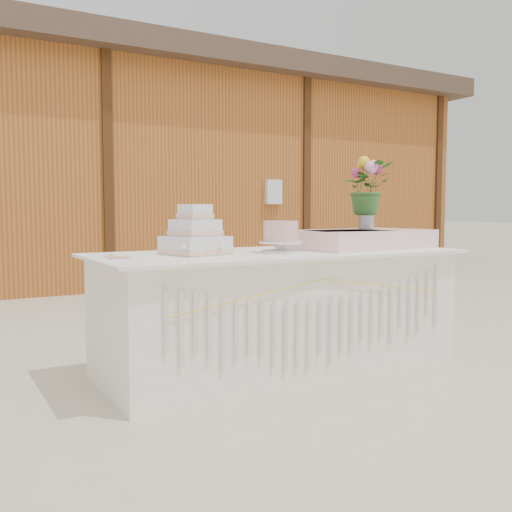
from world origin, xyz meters
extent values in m
plane|color=beige|center=(0.00, 0.00, 0.00)|extent=(80.00, 80.00, 0.00)
cube|color=#AB5823|center=(0.00, 6.00, 1.50)|extent=(12.00, 4.00, 3.00)
cube|color=#453326|center=(0.00, 6.00, 3.15)|extent=(12.60, 4.60, 0.30)
cube|color=white|center=(0.00, 0.00, 0.38)|extent=(2.28, 0.88, 0.75)
cube|color=white|center=(0.00, 0.00, 0.76)|extent=(2.40, 1.00, 0.02)
cube|color=white|center=(-0.57, 0.04, 0.83)|extent=(0.39, 0.39, 0.11)
cube|color=#FFBAA1|center=(-0.57, 0.04, 0.79)|extent=(0.41, 0.41, 0.03)
cube|color=white|center=(-0.57, 0.04, 0.93)|extent=(0.28, 0.28, 0.10)
cube|color=#FFBAA1|center=(-0.57, 0.04, 0.90)|extent=(0.30, 0.30, 0.03)
cube|color=white|center=(-0.57, 0.04, 1.03)|extent=(0.18, 0.18, 0.09)
cube|color=#FFBAA1|center=(-0.57, 0.04, 1.00)|extent=(0.20, 0.20, 0.03)
cylinder|color=silver|center=(-0.04, -0.09, 0.78)|extent=(0.24, 0.24, 0.01)
cylinder|color=silver|center=(-0.04, -0.09, 0.81)|extent=(0.07, 0.07, 0.04)
cylinder|color=silver|center=(-0.04, -0.09, 0.84)|extent=(0.28, 0.28, 0.01)
cylinder|color=beige|center=(-0.04, -0.09, 0.91)|extent=(0.22, 0.22, 0.13)
cube|color=#FFCECD|center=(0.68, 0.01, 0.83)|extent=(1.08, 0.71, 0.13)
cylinder|color=silver|center=(0.78, 0.07, 0.97)|extent=(0.11, 0.11, 0.15)
imported|color=#326428|center=(0.78, 0.07, 1.24)|extent=(0.35, 0.30, 0.38)
camera|label=1|loc=(-1.96, -3.11, 1.04)|focal=40.00mm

